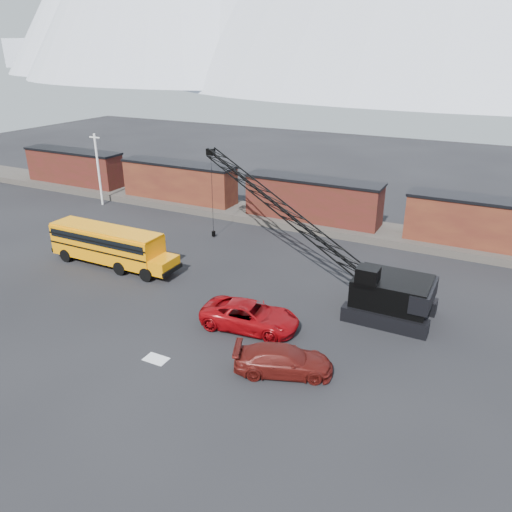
{
  "coord_description": "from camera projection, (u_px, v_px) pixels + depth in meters",
  "views": [
    {
      "loc": [
        16.68,
        -22.95,
        16.63
      ],
      "look_at": [
        1.88,
        6.0,
        3.0
      ],
      "focal_mm": 35.0,
      "sensor_mm": 36.0,
      "label": 1
    }
  ],
  "objects": [
    {
      "name": "maroon_suv",
      "position": [
        283.0,
        360.0,
        27.32
      ],
      "size": [
        5.86,
        4.04,
        1.58
      ],
      "primitive_type": "imported",
      "rotation": [
        0.0,
        0.0,
        1.95
      ],
      "color": "#51120E",
      "rests_on": "ground"
    },
    {
      "name": "school_bus",
      "position": [
        110.0,
        245.0,
        40.52
      ],
      "size": [
        11.65,
        2.65,
        3.19
      ],
      "color": "orange",
      "rests_on": "ground"
    },
    {
      "name": "utility_pole",
      "position": [
        98.0,
        169.0,
        55.53
      ],
      "size": [
        1.4,
        0.24,
        8.0
      ],
      "color": "silver",
      "rests_on": "ground"
    },
    {
      "name": "boxcar_east_near",
      "position": [
        488.0,
        223.0,
        42.56
      ],
      "size": [
        13.7,
        3.1,
        4.17
      ],
      "color": "#451813",
      "rests_on": "gravel_berm"
    },
    {
      "name": "snow_patch",
      "position": [
        156.0,
        359.0,
        28.78
      ],
      "size": [
        1.4,
        0.9,
        0.02
      ],
      "primitive_type": "cube",
      "color": "silver",
      "rests_on": "ground"
    },
    {
      "name": "ground",
      "position": [
        188.0,
        325.0,
        32.28
      ],
      "size": [
        160.0,
        160.0,
        0.0
      ],
      "primitive_type": "plane",
      "color": "black",
      "rests_on": "ground"
    },
    {
      "name": "boxcar_west_far",
      "position": [
        74.0,
        167.0,
        62.71
      ],
      "size": [
        13.7,
        3.1,
        4.17
      ],
      "color": "#4D1715",
      "rests_on": "gravel_berm"
    },
    {
      "name": "crawler_crane",
      "position": [
        281.0,
        208.0,
        38.56
      ],
      "size": [
        21.64,
        10.12,
        8.58
      ],
      "color": "black",
      "rests_on": "ground"
    },
    {
      "name": "boxcar_west_near",
      "position": [
        179.0,
        181.0,
        55.99
      ],
      "size": [
        13.7,
        3.1,
        4.17
      ],
      "color": "#451813",
      "rests_on": "gravel_berm"
    },
    {
      "name": "gravel_berm",
      "position": [
        312.0,
        222.0,
        50.21
      ],
      "size": [
        120.0,
        5.0,
        0.7
      ],
      "primitive_type": "cube",
      "color": "#4C453F",
      "rests_on": "ground"
    },
    {
      "name": "red_pickup",
      "position": [
        250.0,
        316.0,
        31.67
      ],
      "size": [
        6.56,
        3.56,
        1.75
      ],
      "primitive_type": "imported",
      "rotation": [
        0.0,
        0.0,
        1.68
      ],
      "color": "maroon",
      "rests_on": "ground"
    },
    {
      "name": "boxcar_mid",
      "position": [
        313.0,
        199.0,
        49.28
      ],
      "size": [
        13.7,
        3.1,
        4.17
      ],
      "color": "#4D1715",
      "rests_on": "gravel_berm"
    }
  ]
}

